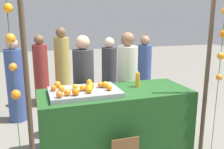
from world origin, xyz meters
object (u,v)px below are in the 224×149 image
orange_0 (100,85)px  juice_bottle (138,80)px  vendor_right (127,86)px  orange_1 (89,88)px  stall_counter (115,121)px  vendor_left (84,90)px

orange_0 → juice_bottle: (0.58, 0.06, 0.01)m
vendor_right → juice_bottle: bearing=-94.0°
orange_1 → vendor_right: size_ratio=0.05×
juice_bottle → orange_1: bearing=-167.2°
stall_counter → vendor_right: vendor_right is taller
orange_1 → stall_counter: bearing=12.0°
orange_0 → vendor_left: size_ratio=0.05×
orange_0 → juice_bottle: juice_bottle is taller
juice_bottle → vendor_left: (-0.69, 0.54, -0.25)m
stall_counter → juice_bottle: (0.37, 0.09, 0.56)m
vendor_left → vendor_right: 0.73m
orange_0 → vendor_left: 0.65m
stall_counter → orange_0: (-0.21, 0.03, 0.55)m
orange_0 → vendor_right: size_ratio=0.05×
orange_1 → juice_bottle: bearing=12.8°
stall_counter → juice_bottle: size_ratio=9.35×
stall_counter → vendor_right: (0.41, 0.58, 0.33)m
juice_bottle → vendor_right: size_ratio=0.13×
stall_counter → orange_1: orange_1 is taller
orange_0 → vendor_right: (0.61, 0.55, -0.22)m
orange_0 → juice_bottle: size_ratio=0.34×
orange_0 → vendor_left: bearing=100.4°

